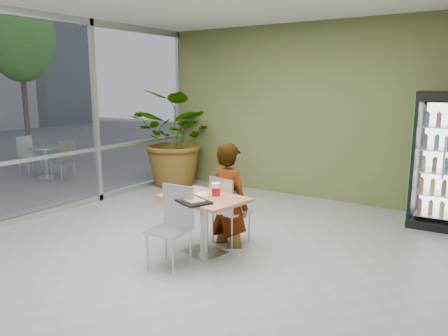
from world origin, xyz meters
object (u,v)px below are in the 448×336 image
at_px(beverage_fridge, 447,161).
at_px(potted_plant, 177,138).
at_px(dining_table, 204,213).
at_px(chair_far, 226,205).
at_px(chair_near, 173,219).
at_px(seated_woman, 229,205).
at_px(cafeteria_tray, 193,201).
at_px(soda_cup, 216,191).

distance_m(beverage_fridge, potted_plant, 5.06).
distance_m(dining_table, potted_plant, 3.97).
xyz_separation_m(dining_table, chair_far, (0.02, 0.47, 0.00)).
distance_m(chair_near, beverage_fridge, 4.11).
bearing_deg(chair_near, potted_plant, 123.74).
bearing_deg(seated_woman, dining_table, 95.81).
distance_m(seated_woman, cafeteria_tray, 0.82).
xyz_separation_m(soda_cup, cafeteria_tray, (-0.13, -0.29, -0.08)).
xyz_separation_m(seated_woman, soda_cup, (0.13, -0.49, 0.31)).
bearing_deg(potted_plant, dining_table, -46.03).
bearing_deg(potted_plant, seated_woman, -39.94).
bearing_deg(seated_woman, chair_near, 90.46).
bearing_deg(dining_table, beverage_fridge, 50.83).
bearing_deg(seated_woman, potted_plant, -29.52).
distance_m(soda_cup, cafeteria_tray, 0.33).
height_order(chair_far, beverage_fridge, beverage_fridge).
bearing_deg(soda_cup, beverage_fridge, 52.77).
xyz_separation_m(chair_far, potted_plant, (-2.76, 2.37, 0.45)).
bearing_deg(soda_cup, cafeteria_tray, -113.42).
height_order(seated_woman, beverage_fridge, beverage_fridge).
distance_m(seated_woman, potted_plant, 3.65).
distance_m(soda_cup, beverage_fridge, 3.56).
distance_m(seated_woman, beverage_fridge, 3.29).
height_order(dining_table, cafeteria_tray, cafeteria_tray).
bearing_deg(seated_woman, beverage_fridge, -123.87).
height_order(soda_cup, beverage_fridge, beverage_fridge).
xyz_separation_m(soda_cup, beverage_fridge, (2.15, 2.83, 0.16)).
bearing_deg(soda_cup, seated_woman, 104.46).
xyz_separation_m(dining_table, beverage_fridge, (2.32, 2.85, 0.46)).
xyz_separation_m(chair_near, potted_plant, (-2.61, 3.27, 0.44)).
relative_size(dining_table, chair_near, 1.18).
bearing_deg(chair_near, chair_far, 75.75).
relative_size(beverage_fridge, potted_plant, 1.01).
bearing_deg(cafeteria_tray, dining_table, 98.51).
relative_size(chair_far, soda_cup, 4.86).
relative_size(chair_far, seated_woman, 0.55).
distance_m(dining_table, chair_near, 0.45).
relative_size(dining_table, seated_woman, 0.67).
bearing_deg(chair_far, dining_table, 97.50).
relative_size(cafeteria_tray, beverage_fridge, 0.21).
xyz_separation_m(dining_table, cafeteria_tray, (0.04, -0.28, 0.23)).
relative_size(dining_table, potted_plant, 0.56).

